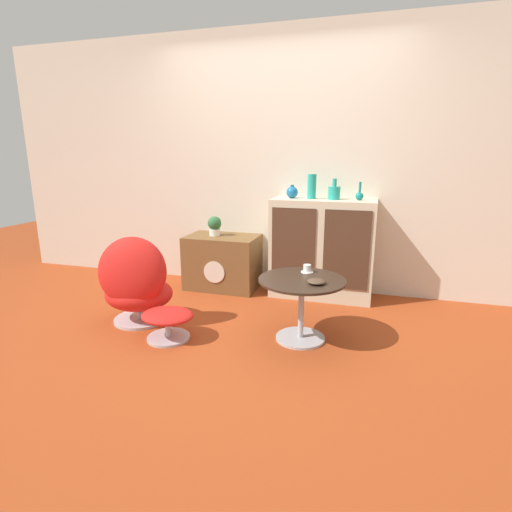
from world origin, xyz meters
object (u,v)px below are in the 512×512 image
at_px(vase_inner_left, 312,186).
at_px(vase_inner_right, 334,192).
at_px(vase_leftmost, 292,192).
at_px(vase_rightmost, 359,195).
at_px(bowl, 316,281).
at_px(teacup, 307,269).
at_px(tv_console, 223,262).
at_px(potted_plant, 215,225).
at_px(coffee_table, 301,297).
at_px(sideboard, 322,249).
at_px(egg_chair, 136,284).
at_px(ottoman, 168,319).

xyz_separation_m(vase_inner_left, vase_inner_right, (0.21, 0.00, -0.05)).
distance_m(vase_leftmost, vase_inner_left, 0.20).
bearing_deg(vase_inner_left, vase_rightmost, 0.00).
bearing_deg(vase_rightmost, bowl, -101.04).
height_order(vase_leftmost, vase_inner_right, vase_inner_right).
bearing_deg(teacup, vase_leftmost, 109.79).
relative_size(tv_console, potted_plant, 3.66).
bearing_deg(vase_inner_left, tv_console, -177.89).
bearing_deg(bowl, tv_console, 136.50).
xyz_separation_m(vase_inner_left, potted_plant, (-1.00, -0.03, -0.42)).
distance_m(teacup, bowl, 0.29).
relative_size(coffee_table, teacup, 6.73).
bearing_deg(sideboard, teacup, -90.33).
xyz_separation_m(tv_console, egg_chair, (-0.35, -1.09, 0.06)).
bearing_deg(bowl, ottoman, -169.76).
height_order(vase_leftmost, vase_rightmost, vase_rightmost).
xyz_separation_m(sideboard, coffee_table, (-0.01, -1.03, -0.14)).
xyz_separation_m(sideboard, vase_inner_left, (-0.12, 0.00, 0.60)).
bearing_deg(teacup, coffee_table, -92.40).
relative_size(potted_plant, bowl, 1.57).
xyz_separation_m(teacup, bowl, (0.11, -0.27, -0.01)).
xyz_separation_m(tv_console, teacup, (1.03, -0.82, 0.23)).
height_order(potted_plant, teacup, potted_plant).
xyz_separation_m(coffee_table, vase_inner_right, (0.10, 1.03, 0.70)).
distance_m(vase_rightmost, bowl, 1.25).
xyz_separation_m(vase_leftmost, vase_rightmost, (0.64, 0.00, -0.01)).
xyz_separation_m(vase_inner_right, teacup, (-0.10, -0.86, -0.53)).
bearing_deg(sideboard, bowl, -84.53).
xyz_separation_m(egg_chair, potted_plant, (0.27, 1.09, 0.32)).
distance_m(vase_inner_left, vase_inner_right, 0.22).
bearing_deg(coffee_table, teacup, 87.60).
xyz_separation_m(egg_chair, vase_leftmost, (1.08, 1.12, 0.69)).
bearing_deg(egg_chair, potted_plant, 76.22).
bearing_deg(vase_leftmost, bowl, -69.48).
height_order(sideboard, coffee_table, sideboard).
relative_size(egg_chair, vase_rightmost, 4.56).
bearing_deg(bowl, egg_chair, 179.95).
height_order(sideboard, vase_leftmost, vase_leftmost).
xyz_separation_m(tv_console, vase_inner_right, (1.13, 0.03, 0.76)).
xyz_separation_m(vase_leftmost, vase_inner_right, (0.40, 0.00, 0.01)).
height_order(ottoman, vase_rightmost, vase_rightmost).
relative_size(potted_plant, teacup, 2.10).
xyz_separation_m(tv_console, vase_inner_left, (0.92, 0.03, 0.81)).
bearing_deg(ottoman, coffee_table, 16.17).
bearing_deg(vase_inner_left, ottoman, -123.47).
height_order(vase_inner_left, vase_inner_right, vase_inner_left).
bearing_deg(ottoman, vase_inner_left, 56.53).
bearing_deg(vase_leftmost, vase_rightmost, 0.00).
xyz_separation_m(ottoman, bowl, (1.10, 0.20, 0.34)).
bearing_deg(vase_inner_left, vase_inner_right, 0.00).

